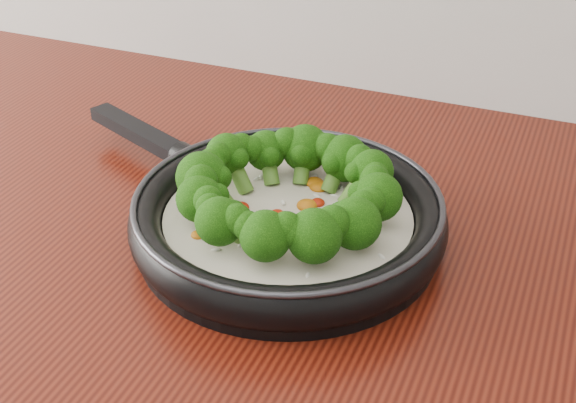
% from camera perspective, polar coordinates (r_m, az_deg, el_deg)
% --- Properties ---
extents(skillet, '(0.54, 0.43, 0.09)m').
position_cam_1_polar(skillet, '(0.81, -0.13, -0.68)').
color(skillet, black).
rests_on(skillet, counter).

